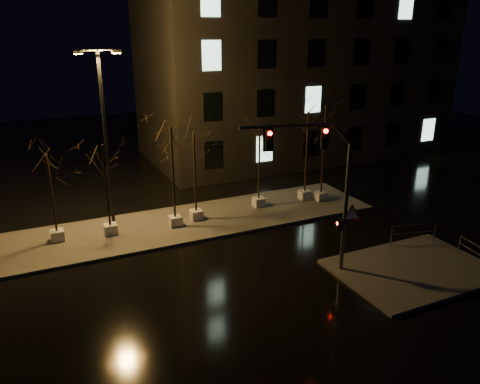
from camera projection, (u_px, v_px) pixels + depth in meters
name	position (u px, v px, depth m)	size (l,w,h in m)	color
ground	(231.00, 271.00, 21.27)	(90.00, 90.00, 0.00)	black
median	(188.00, 223.00, 26.38)	(22.00, 5.00, 0.15)	#46443E
sidewalk_corner	(413.00, 269.00, 21.24)	(7.00, 5.00, 0.15)	#46443E
building	(295.00, 66.00, 39.81)	(25.00, 12.00, 15.00)	black
tree_0	(49.00, 174.00, 22.82)	(1.80, 1.80, 4.72)	silver
tree_1	(104.00, 165.00, 23.51)	(1.80, 1.80, 4.96)	silver
tree_2	(172.00, 150.00, 24.40)	(1.80, 1.80, 5.67)	silver
tree_3	(194.00, 152.00, 25.38)	(1.80, 1.80, 5.17)	silver
tree_4	(260.00, 146.00, 27.38)	(1.80, 1.80, 5.01)	silver
tree_5	(308.00, 132.00, 28.46)	(1.80, 1.80, 5.71)	silver
tree_6	(325.00, 127.00, 28.15)	(1.80, 1.80, 6.15)	silver
traffic_signal_mast	(324.00, 177.00, 19.55)	(5.33, 1.42, 6.68)	#56595E
streetlight_main	(105.00, 128.00, 24.43)	(2.32, 0.29, 9.33)	black
guard_rail_a	(414.00, 231.00, 23.45)	(2.33, 0.64, 1.04)	#56595E
guard_rail_b	(473.00, 250.00, 21.71)	(0.36, 1.82, 0.87)	#56595E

